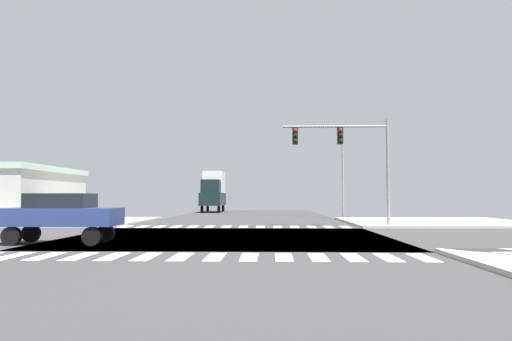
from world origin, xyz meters
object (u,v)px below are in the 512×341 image
sedan_nearside_1 (61,214)px  box_truck_leading_1 (213,191)px  street_lamp (340,162)px  traffic_signal_mast (346,148)px

sedan_nearside_1 → box_truck_leading_1: 39.73m
street_lamp → sedan_nearside_1: (-13.54, -22.23, -3.52)m
traffic_signal_mast → street_lamp: 11.47m
sedan_nearside_1 → street_lamp: bearing=-31.4°
street_lamp → box_truck_leading_1: bearing=125.7°
traffic_signal_mast → box_truck_leading_1: 31.09m
traffic_signal_mast → street_lamp: (1.21, 11.40, -0.04)m
street_lamp → sedan_nearside_1: street_lamp is taller
street_lamp → sedan_nearside_1: 26.26m
traffic_signal_mast → sedan_nearside_1: bearing=-138.7°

